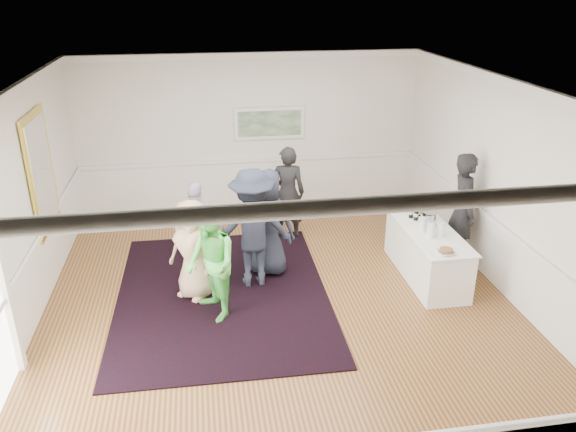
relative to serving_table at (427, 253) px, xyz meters
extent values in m
plane|color=#92602F|center=(-2.49, -0.36, -0.42)|extent=(8.00, 8.00, 0.00)
cube|color=white|center=(-2.49, -0.36, 2.78)|extent=(7.00, 8.00, 0.02)
cube|color=white|center=(-5.99, -0.36, 1.18)|extent=(0.02, 8.00, 3.20)
cube|color=white|center=(1.01, -0.36, 1.18)|extent=(0.02, 8.00, 3.20)
cube|color=white|center=(-2.49, 3.64, 1.18)|extent=(7.00, 0.02, 3.20)
cube|color=white|center=(-2.49, -4.36, 1.18)|extent=(7.00, 0.02, 3.20)
cube|color=gold|center=(-5.94, 0.94, 1.38)|extent=(0.04, 1.25, 1.85)
cube|color=white|center=(-5.92, 0.94, 1.38)|extent=(0.01, 1.05, 1.65)
cube|color=white|center=(-5.92, -1.44, 0.78)|extent=(0.10, 0.14, 2.40)
cube|color=white|center=(-2.09, 3.59, 1.36)|extent=(1.44, 0.05, 0.66)
cube|color=#246026|center=(-2.09, 3.55, 1.36)|extent=(1.30, 0.01, 0.52)
cube|color=black|center=(-3.32, -0.06, -0.41)|extent=(3.27, 4.25, 0.02)
cube|color=white|center=(0.00, 0.00, -0.01)|extent=(0.72, 1.99, 0.81)
cube|color=white|center=(0.00, 0.00, 0.40)|extent=(0.78, 2.05, 0.02)
imported|color=black|center=(0.71, 0.32, 0.57)|extent=(0.60, 0.80, 1.97)
imported|color=tan|center=(-3.74, -0.03, 0.37)|extent=(0.91, 0.89, 1.58)
imported|color=#57D454|center=(-3.48, -0.64, 0.43)|extent=(0.90, 1.00, 1.70)
imported|color=silver|center=(-3.64, 0.83, 0.35)|extent=(0.98, 0.67, 1.54)
imported|color=#202535|center=(-2.80, 0.22, 0.54)|extent=(1.27, 0.77, 1.92)
imported|color=black|center=(-1.99, 1.88, 0.46)|extent=(0.70, 0.52, 1.76)
imported|color=#202535|center=(-2.53, 0.56, 0.47)|extent=(1.01, 0.84, 1.78)
cylinder|color=#65A63B|center=(-0.09, -0.26, 0.53)|extent=(0.12, 0.12, 0.24)
cylinder|color=#E74368|center=(0.07, -0.24, 0.53)|extent=(0.12, 0.12, 0.24)
cylinder|color=#8DC345|center=(-0.13, -0.02, 0.53)|extent=(0.12, 0.12, 0.24)
cylinder|color=silver|center=(0.04, 0.18, 0.53)|extent=(0.26, 0.26, 0.25)
imported|color=white|center=(-0.08, -0.84, 0.44)|extent=(0.25, 0.25, 0.06)
cylinder|color=olive|center=(-0.08, -0.84, 0.47)|extent=(0.19, 0.19, 0.04)
camera|label=1|loc=(-3.52, -7.68, 4.12)|focal=35.00mm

